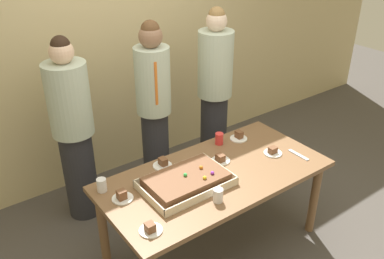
# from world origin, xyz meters

# --- Properties ---
(ground_plane) EXTENTS (12.00, 12.00, 0.00)m
(ground_plane) POSITION_xyz_m (0.00, 0.00, 0.00)
(ground_plane) COLOR #4C4742
(interior_back_panel) EXTENTS (8.00, 0.12, 3.00)m
(interior_back_panel) POSITION_xyz_m (0.00, 1.60, 1.50)
(interior_back_panel) COLOR #CCB784
(interior_back_panel) RESTS_ON ground_plane
(party_table) EXTENTS (1.77, 0.87, 0.72)m
(party_table) POSITION_xyz_m (0.00, 0.00, 0.64)
(party_table) COLOR brown
(party_table) RESTS_ON ground_plane
(sheet_cake) EXTENTS (0.64, 0.42, 0.12)m
(sheet_cake) POSITION_xyz_m (-0.27, 0.00, 0.77)
(sheet_cake) COLOR beige
(sheet_cake) RESTS_ON party_table
(plated_slice_near_left) EXTENTS (0.15, 0.15, 0.06)m
(plated_slice_near_left) POSITION_xyz_m (0.56, -0.06, 0.74)
(plated_slice_near_left) COLOR white
(plated_slice_near_left) RESTS_ON party_table
(plated_slice_near_right) EXTENTS (0.15, 0.15, 0.07)m
(plated_slice_near_right) POSITION_xyz_m (0.14, 0.11, 0.74)
(plated_slice_near_right) COLOR white
(plated_slice_near_right) RESTS_ON party_table
(plated_slice_far_left) EXTENTS (0.15, 0.15, 0.07)m
(plated_slice_far_left) POSITION_xyz_m (-0.26, 0.32, 0.74)
(plated_slice_far_left) COLOR white
(plated_slice_far_left) RESTS_ON party_table
(plated_slice_far_right) EXTENTS (0.15, 0.15, 0.07)m
(plated_slice_far_right) POSITION_xyz_m (0.50, 0.29, 0.75)
(plated_slice_far_right) COLOR white
(plated_slice_far_right) RESTS_ON party_table
(plated_slice_center_front) EXTENTS (0.15, 0.15, 0.08)m
(plated_slice_center_front) POSITION_xyz_m (-0.72, 0.13, 0.75)
(plated_slice_center_front) COLOR white
(plated_slice_center_front) RESTS_ON party_table
(plated_slice_center_back) EXTENTS (0.15, 0.15, 0.07)m
(plated_slice_center_back) POSITION_xyz_m (-0.73, -0.26, 0.74)
(plated_slice_center_back) COLOR white
(plated_slice_center_back) RESTS_ON party_table
(drink_cup_nearest) EXTENTS (0.07, 0.07, 0.10)m
(drink_cup_nearest) POSITION_xyz_m (-0.79, 0.31, 0.77)
(drink_cup_nearest) COLOR white
(drink_cup_nearest) RESTS_ON party_table
(drink_cup_middle) EXTENTS (0.07, 0.07, 0.10)m
(drink_cup_middle) POSITION_xyz_m (-0.20, -0.27, 0.77)
(drink_cup_middle) COLOR white
(drink_cup_middle) RESTS_ON party_table
(drink_cup_far_end) EXTENTS (0.07, 0.07, 0.10)m
(drink_cup_far_end) POSITION_xyz_m (0.31, 0.33, 0.77)
(drink_cup_far_end) COLOR red
(drink_cup_far_end) RESTS_ON party_table
(cake_server_utensil) EXTENTS (0.03, 0.20, 0.01)m
(cake_server_utensil) POSITION_xyz_m (0.72, -0.20, 0.73)
(cake_server_utensil) COLOR silver
(cake_server_utensil) RESTS_ON party_table
(person_serving_front) EXTENTS (0.31, 0.31, 1.72)m
(person_serving_front) POSITION_xyz_m (-0.00, 0.87, 0.91)
(person_serving_front) COLOR #28282D
(person_serving_front) RESTS_ON ground_plane
(person_green_shirt_behind) EXTENTS (0.35, 0.35, 1.67)m
(person_green_shirt_behind) POSITION_xyz_m (-0.68, 1.05, 0.86)
(person_green_shirt_behind) COLOR #28282D
(person_green_shirt_behind) RESTS_ON ground_plane
(person_striped_tie_right) EXTENTS (0.33, 0.33, 1.74)m
(person_striped_tie_right) POSITION_xyz_m (0.69, 0.86, 0.90)
(person_striped_tie_right) COLOR #28282D
(person_striped_tie_right) RESTS_ON ground_plane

